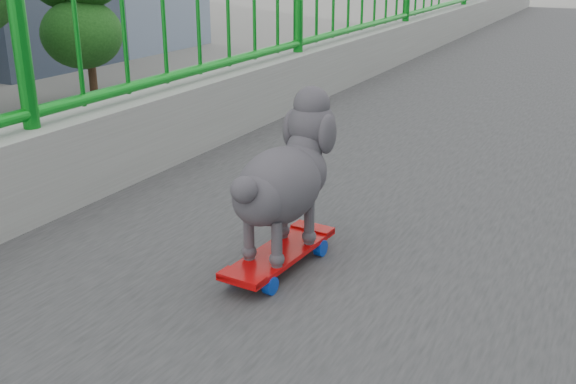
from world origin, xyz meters
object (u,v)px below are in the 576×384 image
(poodle, at_px, (285,176))
(car_2, at_px, (103,215))
(car_5, at_px, (246,319))
(skateboard, at_px, (280,255))

(poodle, bearing_deg, car_2, 139.42)
(car_5, bearing_deg, car_2, 156.15)
(poodle, distance_m, car_2, 17.94)
(skateboard, relative_size, poodle, 0.91)
(car_2, distance_m, car_5, 7.00)
(car_2, bearing_deg, car_5, 156.15)
(skateboard, distance_m, car_2, 17.87)
(skateboard, xyz_separation_m, car_2, (-11.96, 11.72, -6.25))
(skateboard, distance_m, poodle, 0.23)
(skateboard, xyz_separation_m, poodle, (0.00, 0.03, 0.23))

